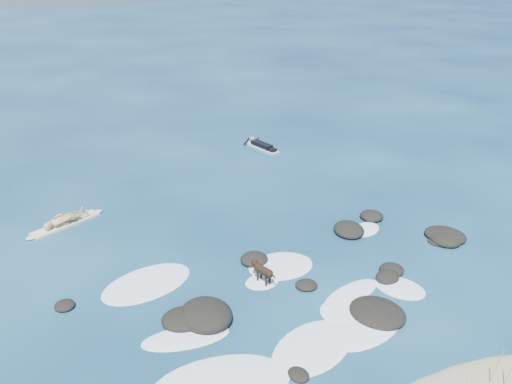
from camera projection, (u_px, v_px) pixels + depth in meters
ground at (286, 267)px, 18.75m from camera, size 160.00×160.00×0.00m
reef_rocks at (317, 281)px, 17.80m from camera, size 14.19×6.76×0.62m
breaking_foam at (271, 313)px, 16.47m from camera, size 10.95×7.74×0.12m
standing_surfer_rig at (63, 208)px, 21.17m from camera, size 3.13×1.41×1.83m
paddling_surfer_rig at (261, 146)px, 29.15m from camera, size 1.11×2.44×0.42m
dog at (262, 270)px, 17.71m from camera, size 0.44×1.11×0.71m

